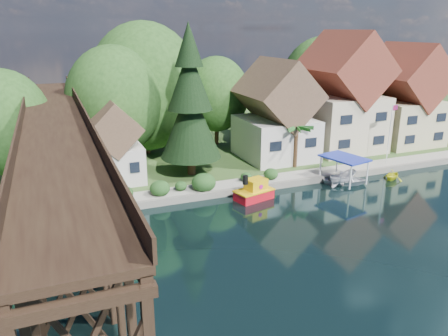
% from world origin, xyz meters
% --- Properties ---
extents(ground, '(140.00, 140.00, 0.00)m').
position_xyz_m(ground, '(0.00, 0.00, 0.00)').
color(ground, black).
rests_on(ground, ground).
extents(bank, '(140.00, 52.00, 0.50)m').
position_xyz_m(bank, '(0.00, 34.00, 0.25)').
color(bank, '#324C1E').
rests_on(bank, ground).
extents(seawall, '(60.00, 0.40, 0.62)m').
position_xyz_m(seawall, '(4.00, 8.00, 0.31)').
color(seawall, slate).
rests_on(seawall, ground).
extents(promenade, '(50.00, 2.60, 0.06)m').
position_xyz_m(promenade, '(6.00, 9.30, 0.53)').
color(promenade, gray).
rests_on(promenade, bank).
extents(trestle_bridge, '(4.12, 44.18, 9.30)m').
position_xyz_m(trestle_bridge, '(-16.00, 5.17, 5.35)').
color(trestle_bridge, black).
rests_on(trestle_bridge, ground).
extents(house_left, '(7.64, 8.64, 11.02)m').
position_xyz_m(house_left, '(7.00, 16.00, 5.14)').
color(house_left, beige).
rests_on(house_left, bank).
extents(house_center, '(8.65, 9.18, 13.89)m').
position_xyz_m(house_center, '(16.00, 16.50, 6.42)').
color(house_center, '#C3B698').
rests_on(house_center, bank).
extents(house_right, '(8.15, 8.64, 12.45)m').
position_xyz_m(house_right, '(25.00, 16.00, 5.78)').
color(house_right, '#BDB387').
rests_on(house_right, bank).
extents(shed, '(5.09, 5.40, 7.85)m').
position_xyz_m(shed, '(-11.00, 14.50, 3.83)').
color(shed, beige).
rests_on(shed, bank).
extents(bg_trees, '(49.90, 13.30, 10.57)m').
position_xyz_m(bg_trees, '(1.00, 21.25, 7.29)').
color(bg_trees, '#382314').
rests_on(bg_trees, bank).
extents(shrubs, '(15.76, 2.47, 1.70)m').
position_xyz_m(shrubs, '(-4.60, 9.26, 1.23)').
color(shrubs, '#1A3D16').
rests_on(shrubs, bank).
extents(conifer, '(5.95, 5.95, 14.66)m').
position_xyz_m(conifer, '(-3.63, 13.76, 7.56)').
color(conifer, '#382314').
rests_on(conifer, bank).
extents(palm_tree, '(3.93, 3.93, 4.74)m').
position_xyz_m(palm_tree, '(7.24, 11.91, 4.64)').
color(palm_tree, '#382314').
rests_on(palm_tree, bank).
extents(flagpole, '(0.97, 0.33, 6.40)m').
position_xyz_m(flagpole, '(17.30, 9.42, 4.42)').
color(flagpole, white).
rests_on(flagpole, bank).
extents(tugboat, '(3.79, 2.68, 2.49)m').
position_xyz_m(tugboat, '(-0.18, 6.36, 0.74)').
color(tugboat, red).
rests_on(tugboat, ground).
extents(boat_white_a, '(5.25, 4.72, 0.89)m').
position_xyz_m(boat_white_a, '(9.85, 6.75, 0.45)').
color(boat_white_a, silver).
rests_on(boat_white_a, ground).
extents(boat_canopy, '(3.80, 4.80, 2.74)m').
position_xyz_m(boat_canopy, '(9.56, 6.77, 1.18)').
color(boat_canopy, silver).
rests_on(boat_canopy, ground).
extents(boat_yellow, '(2.93, 2.76, 1.23)m').
position_xyz_m(boat_yellow, '(14.96, 5.96, 0.61)').
color(boat_yellow, yellow).
rests_on(boat_yellow, ground).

